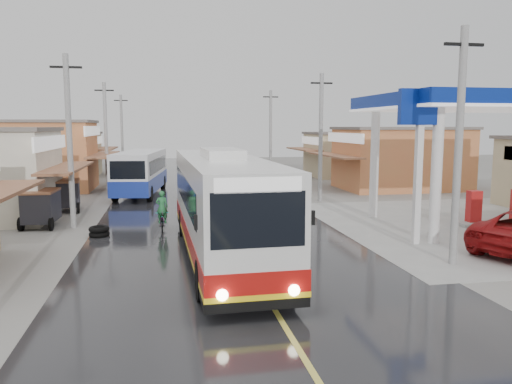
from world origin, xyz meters
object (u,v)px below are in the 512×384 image
tricycle_near (41,206)px  tricycle_far (66,193)px  cyclist (162,217)px  second_bus (141,172)px  coach_bus (222,206)px  tyre_stack (99,231)px

tricycle_near → tricycle_far: size_ratio=1.02×
cyclist → second_bus: bearing=96.4°
coach_bus → tyre_stack: 6.77m
cyclist → tricycle_far: cyclist is taller
tricycle_near → tyre_stack: bearing=-40.2°
tricycle_far → tyre_stack: (2.61, -7.15, -0.79)m
coach_bus → second_bus: (-3.61, 17.60, -0.28)m
second_bus → cyclist: size_ratio=5.04×
coach_bus → tricycle_far: (-7.46, 11.57, -0.89)m
tricycle_near → tyre_stack: tricycle_near is taller
coach_bus → tyre_stack: coach_bus is taller
second_bus → cyclist: 12.42m
tricycle_near → tricycle_far: 4.56m
tyre_stack → tricycle_near: bearing=138.5°
second_bus → cyclist: (1.46, -12.29, -1.02)m
tricycle_near → tricycle_far: bearing=87.4°
tricycle_far → tyre_stack: tricycle_far is taller
tricycle_near → tyre_stack: (2.93, -2.59, -0.79)m
cyclist → tyre_stack: (-2.69, -0.89, -0.38)m
second_bus → tyre_stack: 13.31m
coach_bus → tricycle_near: coach_bus is taller
coach_bus → cyclist: bearing=110.8°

